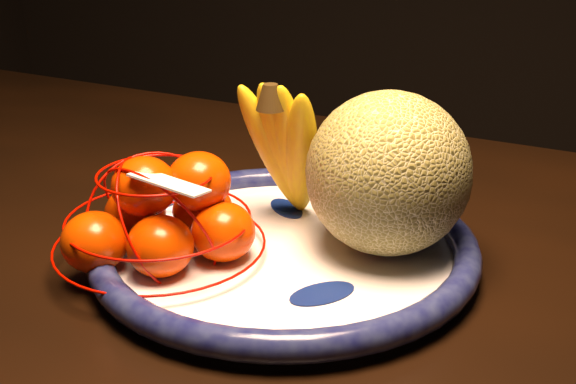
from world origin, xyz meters
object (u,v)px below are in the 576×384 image
(cantaloupe, at_px, (388,173))
(mandarin_bag, at_px, (165,217))
(dining_table, at_px, (120,243))
(fruit_bowl, at_px, (284,247))
(banana_bunch, at_px, (287,144))

(cantaloupe, relative_size, mandarin_bag, 0.59)
(dining_table, bearing_deg, mandarin_bag, -36.62)
(dining_table, distance_m, fruit_bowl, 0.30)
(dining_table, xyz_separation_m, banana_bunch, (0.24, -0.04, 0.17))
(cantaloupe, bearing_deg, fruit_bowl, -160.13)
(banana_bunch, relative_size, mandarin_bag, 0.63)
(dining_table, relative_size, mandarin_bag, 5.53)
(cantaloupe, height_order, banana_bunch, banana_bunch)
(dining_table, relative_size, cantaloupe, 9.37)
(fruit_bowl, height_order, banana_bunch, banana_bunch)
(dining_table, bearing_deg, cantaloupe, -3.69)
(fruit_bowl, xyz_separation_m, banana_bunch, (-0.02, 0.06, 0.09))
(fruit_bowl, bearing_deg, cantaloupe, 19.87)
(mandarin_bag, bearing_deg, dining_table, 136.18)
(cantaloupe, distance_m, banana_bunch, 0.12)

